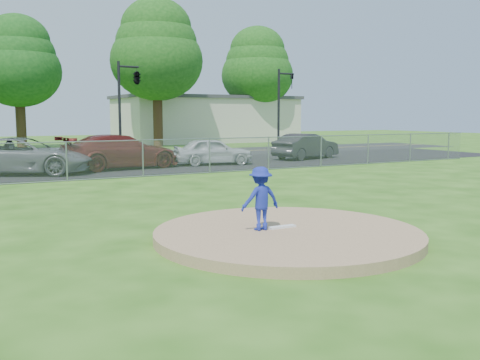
# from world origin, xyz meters

# --- Properties ---
(ground) EXTENTS (120.00, 120.00, 0.00)m
(ground) POSITION_xyz_m (0.00, 10.00, 0.00)
(ground) COLOR #275713
(ground) RESTS_ON ground
(pitchers_mound) EXTENTS (5.40, 5.40, 0.20)m
(pitchers_mound) POSITION_xyz_m (0.00, 0.00, 0.10)
(pitchers_mound) COLOR #9A7754
(pitchers_mound) RESTS_ON ground
(pitching_rubber) EXTENTS (0.60, 0.15, 0.04)m
(pitching_rubber) POSITION_xyz_m (0.00, 0.20, 0.22)
(pitching_rubber) COLOR white
(pitching_rubber) RESTS_ON pitchers_mound
(chain_link_fence) EXTENTS (40.00, 0.06, 1.50)m
(chain_link_fence) POSITION_xyz_m (0.00, 12.00, 0.75)
(chain_link_fence) COLOR gray
(chain_link_fence) RESTS_ON ground
(parking_lot) EXTENTS (50.00, 8.00, 0.01)m
(parking_lot) POSITION_xyz_m (0.00, 16.50, 0.01)
(parking_lot) COLOR black
(parking_lot) RESTS_ON ground
(street) EXTENTS (60.00, 7.00, 0.01)m
(street) POSITION_xyz_m (0.00, 24.00, 0.00)
(street) COLOR #242427
(street) RESTS_ON ground
(commercial_building) EXTENTS (16.40, 9.40, 4.30)m
(commercial_building) POSITION_xyz_m (16.00, 38.00, 2.16)
(commercial_building) COLOR beige
(commercial_building) RESTS_ON ground
(tree_center) EXTENTS (6.16, 6.16, 9.84)m
(tree_center) POSITION_xyz_m (-1.00, 34.00, 6.47)
(tree_center) COLOR #332212
(tree_center) RESTS_ON ground
(tree_right) EXTENTS (7.28, 7.28, 11.63)m
(tree_right) POSITION_xyz_m (9.00, 32.00, 7.65)
(tree_right) COLOR #362113
(tree_right) RESTS_ON ground
(tree_far_right) EXTENTS (6.72, 6.72, 10.74)m
(tree_far_right) POSITION_xyz_m (20.00, 35.00, 7.06)
(tree_far_right) COLOR #332012
(tree_far_right) RESTS_ON ground
(traffic_signal_center) EXTENTS (1.42, 2.48, 5.60)m
(traffic_signal_center) POSITION_xyz_m (3.97, 22.00, 4.61)
(traffic_signal_center) COLOR black
(traffic_signal_center) RESTS_ON ground
(traffic_signal_right) EXTENTS (1.28, 0.20, 5.60)m
(traffic_signal_right) POSITION_xyz_m (14.24, 22.00, 3.36)
(traffic_signal_right) COLOR black
(traffic_signal_right) RESTS_ON ground
(pitcher) EXTENTS (0.84, 0.50, 1.28)m
(pitcher) POSITION_xyz_m (-0.49, 0.25, 0.84)
(pitcher) COLOR #1C299A
(pitcher) RESTS_ON pitchers_mound
(parked_car_gray) EXTENTS (6.17, 4.71, 1.56)m
(parked_car_gray) POSITION_xyz_m (-3.08, 15.39, 0.79)
(parked_car_gray) COLOR slate
(parked_car_gray) RESTS_ON parking_lot
(parked_car_darkred) EXTENTS (5.79, 3.00, 1.60)m
(parked_car_darkred) POSITION_xyz_m (1.16, 15.69, 0.81)
(parked_car_darkred) COLOR maroon
(parked_car_darkred) RESTS_ON parking_lot
(parked_car_pearl) EXTENTS (4.23, 2.38, 1.36)m
(parked_car_pearl) POSITION_xyz_m (5.87, 15.52, 0.69)
(parked_car_pearl) COLOR silver
(parked_car_pearl) RESTS_ON parking_lot
(parked_car_charcoal) EXTENTS (4.64, 2.68, 1.44)m
(parked_car_charcoal) POSITION_xyz_m (12.16, 16.24, 0.73)
(parked_car_charcoal) COLOR #272729
(parked_car_charcoal) RESTS_ON parking_lot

